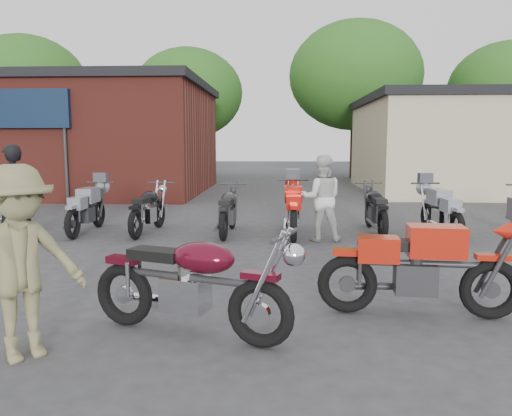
{
  "coord_description": "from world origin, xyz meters",
  "views": [
    {
      "loc": [
        0.05,
        -5.52,
        1.98
      ],
      "look_at": [
        -0.35,
        2.58,
        0.9
      ],
      "focal_mm": 35.0,
      "sensor_mm": 36.0,
      "label": 1
    }
  ],
  "objects_px": {
    "sportbike": "(423,262)",
    "person_light": "(322,198)",
    "person_tan": "(20,263)",
    "row_bike_1": "(87,206)",
    "row_bike_0": "(5,207)",
    "row_bike_5": "(376,206)",
    "row_bike_3": "(228,208)",
    "vintage_motorcycle": "(192,276)",
    "row_bike_4": "(293,206)",
    "row_bike_6": "(441,209)",
    "helmet": "(167,297)",
    "person_dark": "(14,193)",
    "row_bike_2": "(148,207)"
  },
  "relations": [
    {
      "from": "sportbike",
      "to": "person_light",
      "type": "xyz_separation_m",
      "value": [
        -0.79,
        4.37,
        0.23
      ]
    },
    {
      "from": "person_tan",
      "to": "row_bike_1",
      "type": "relative_size",
      "value": 0.89
    },
    {
      "from": "row_bike_0",
      "to": "row_bike_5",
      "type": "xyz_separation_m",
      "value": [
        8.22,
        0.14,
        0.05
      ]
    },
    {
      "from": "row_bike_3",
      "to": "vintage_motorcycle",
      "type": "bearing_deg",
      "value": -176.17
    },
    {
      "from": "person_tan",
      "to": "row_bike_4",
      "type": "height_order",
      "value": "person_tan"
    },
    {
      "from": "sportbike",
      "to": "row_bike_3",
      "type": "relative_size",
      "value": 1.11
    },
    {
      "from": "row_bike_3",
      "to": "row_bike_6",
      "type": "xyz_separation_m",
      "value": [
        4.47,
        -0.03,
        0.02
      ]
    },
    {
      "from": "vintage_motorcycle",
      "to": "row_bike_1",
      "type": "distance_m",
      "value": 6.62
    },
    {
      "from": "vintage_motorcycle",
      "to": "person_light",
      "type": "relative_size",
      "value": 1.27
    },
    {
      "from": "vintage_motorcycle",
      "to": "row_bike_3",
      "type": "height_order",
      "value": "vintage_motorcycle"
    },
    {
      "from": "sportbike",
      "to": "helmet",
      "type": "relative_size",
      "value": 9.28
    },
    {
      "from": "person_tan",
      "to": "person_light",
      "type": "bearing_deg",
      "value": 17.49
    },
    {
      "from": "person_dark",
      "to": "person_tan",
      "type": "height_order",
      "value": "person_dark"
    },
    {
      "from": "row_bike_3",
      "to": "row_bike_6",
      "type": "bearing_deg",
      "value": -88.89
    },
    {
      "from": "person_dark",
      "to": "row_bike_5",
      "type": "bearing_deg",
      "value": 156.45
    },
    {
      "from": "person_dark",
      "to": "row_bike_3",
      "type": "relative_size",
      "value": 0.98
    },
    {
      "from": "sportbike",
      "to": "row_bike_6",
      "type": "xyz_separation_m",
      "value": [
        1.75,
        4.94,
        -0.04
      ]
    },
    {
      "from": "person_light",
      "to": "row_bike_0",
      "type": "height_order",
      "value": "person_light"
    },
    {
      "from": "person_light",
      "to": "row_bike_2",
      "type": "distance_m",
      "value": 3.76
    },
    {
      "from": "helmet",
      "to": "row_bike_6",
      "type": "bearing_deg",
      "value": 44.81
    },
    {
      "from": "row_bike_2",
      "to": "row_bike_5",
      "type": "relative_size",
      "value": 1.0
    },
    {
      "from": "vintage_motorcycle",
      "to": "person_tan",
      "type": "xyz_separation_m",
      "value": [
        -1.46,
        -0.57,
        0.26
      ]
    },
    {
      "from": "row_bike_2",
      "to": "row_bike_3",
      "type": "relative_size",
      "value": 1.02
    },
    {
      "from": "row_bike_3",
      "to": "sportbike",
      "type": "bearing_deg",
      "value": -149.72
    },
    {
      "from": "person_light",
      "to": "person_tan",
      "type": "xyz_separation_m",
      "value": [
        -3.17,
        -5.66,
        0.03
      ]
    },
    {
      "from": "helmet",
      "to": "row_bike_0",
      "type": "distance_m",
      "value": 6.87
    },
    {
      "from": "row_bike_3",
      "to": "row_bike_6",
      "type": "relative_size",
      "value": 0.97
    },
    {
      "from": "helmet",
      "to": "row_bike_3",
      "type": "distance_m",
      "value": 4.77
    },
    {
      "from": "row_bike_2",
      "to": "helmet",
      "type": "bearing_deg",
      "value": -157.76
    },
    {
      "from": "row_bike_3",
      "to": "row_bike_4",
      "type": "xyz_separation_m",
      "value": [
        1.39,
        -0.05,
        0.05
      ]
    },
    {
      "from": "row_bike_2",
      "to": "row_bike_5",
      "type": "height_order",
      "value": "row_bike_2"
    },
    {
      "from": "helmet",
      "to": "row_bike_2",
      "type": "distance_m",
      "value": 5.04
    },
    {
      "from": "person_dark",
      "to": "row_bike_2",
      "type": "relative_size",
      "value": 0.97
    },
    {
      "from": "row_bike_5",
      "to": "row_bike_6",
      "type": "xyz_separation_m",
      "value": [
        1.28,
        -0.36,
        0.01
      ]
    },
    {
      "from": "helmet",
      "to": "row_bike_1",
      "type": "distance_m",
      "value": 5.57
    },
    {
      "from": "person_light",
      "to": "row_bike_1",
      "type": "bearing_deg",
      "value": -6.59
    },
    {
      "from": "person_tan",
      "to": "row_bike_6",
      "type": "distance_m",
      "value": 8.45
    },
    {
      "from": "vintage_motorcycle",
      "to": "row_bike_1",
      "type": "relative_size",
      "value": 1.09
    },
    {
      "from": "vintage_motorcycle",
      "to": "row_bike_6",
      "type": "bearing_deg",
      "value": 72.48
    },
    {
      "from": "person_tan",
      "to": "row_bike_6",
      "type": "bearing_deg",
      "value": 4.27
    },
    {
      "from": "helmet",
      "to": "person_light",
      "type": "bearing_deg",
      "value": 61.96
    },
    {
      "from": "helmet",
      "to": "row_bike_6",
      "type": "xyz_separation_m",
      "value": [
        4.74,
        4.71,
        0.48
      ]
    },
    {
      "from": "sportbike",
      "to": "row_bike_1",
      "type": "xyz_separation_m",
      "value": [
        -5.83,
        5.0,
        -0.05
      ]
    },
    {
      "from": "row_bike_2",
      "to": "person_light",
      "type": "bearing_deg",
      "value": -95.2
    },
    {
      "from": "person_dark",
      "to": "row_bike_3",
      "type": "bearing_deg",
      "value": 159.46
    },
    {
      "from": "row_bike_6",
      "to": "row_bike_4",
      "type": "bearing_deg",
      "value": 85.33
    },
    {
      "from": "person_dark",
      "to": "person_light",
      "type": "height_order",
      "value": "person_dark"
    },
    {
      "from": "person_dark",
      "to": "row_bike_6",
      "type": "bearing_deg",
      "value": 152.65
    },
    {
      "from": "row_bike_1",
      "to": "sportbike",
      "type": "bearing_deg",
      "value": -130.65
    },
    {
      "from": "row_bike_1",
      "to": "row_bike_0",
      "type": "bearing_deg",
      "value": 85.01
    }
  ]
}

